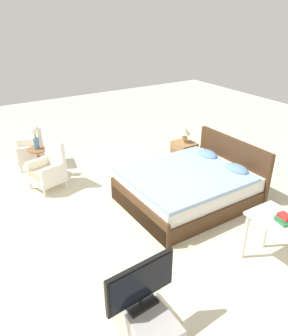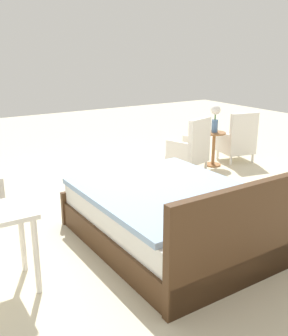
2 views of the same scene
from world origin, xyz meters
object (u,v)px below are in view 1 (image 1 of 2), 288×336
at_px(table_lamp, 185,133).
at_px(armchair_by_window_right, 49,169).
at_px(armchair_by_window_left, 33,150).
at_px(book_stack, 284,219).
at_px(side_table, 39,159).
at_px(flower_vase, 35,135).
at_px(bed, 190,186).
at_px(nightstand, 184,155).
at_px(tv_stand, 141,319).
at_px(tv_flatscreen, 141,284).

bearing_deg(table_lamp, armchair_by_window_right, -103.33).
xyz_separation_m(armchair_by_window_left, book_stack, (4.76, 1.79, 0.41)).
relative_size(armchair_by_window_left, book_stack, 4.15).
relative_size(side_table, flower_vase, 1.26).
height_order(bed, armchair_by_window_right, bed).
height_order(armchair_by_window_left, side_table, armchair_by_window_left).
distance_m(nightstand, tv_stand, 4.07).
bearing_deg(flower_vase, nightstand, 66.40).
bearing_deg(armchair_by_window_right, tv_stand, -2.74).
bearing_deg(side_table, bed, 40.25).
relative_size(armchair_by_window_left, side_table, 1.53).
bearing_deg(tv_flatscreen, nightstand, 135.83).
height_order(armchair_by_window_left, nightstand, armchair_by_window_left).
distance_m(table_lamp, tv_flatscreen, 4.07).
distance_m(flower_vase, tv_stand, 4.16).
xyz_separation_m(table_lamp, tv_stand, (2.92, -2.84, -0.57)).
distance_m(side_table, tv_stand, 4.10).
bearing_deg(armchair_by_window_right, flower_vase, -176.64).
bearing_deg(flower_vase, book_stack, 23.42).
relative_size(side_table, table_lamp, 1.83).
distance_m(side_table, tv_flatscreen, 4.11).
relative_size(armchair_by_window_right, side_table, 1.53).
distance_m(tv_stand, book_stack, 2.05).
bearing_deg(bed, armchair_by_window_right, -132.52).
xyz_separation_m(armchair_by_window_right, side_table, (-0.55, -0.03, 0.00)).
height_order(bed, table_lamp, bed).
bearing_deg(book_stack, flower_vase, -156.58).
distance_m(armchair_by_window_left, armchair_by_window_right, 1.10).
bearing_deg(armchair_by_window_right, tv_flatscreen, -2.74).
bearing_deg(book_stack, bed, 175.96).
xyz_separation_m(side_table, tv_stand, (4.10, -0.14, -0.17)).
height_order(armchair_by_window_right, tv_stand, armchair_by_window_right).
bearing_deg(tv_flatscreen, book_stack, 86.78).
bearing_deg(armchair_by_window_left, nightstand, 57.01).
distance_m(nightstand, book_stack, 3.19).
relative_size(tv_flatscreen, book_stack, 3.45).
xyz_separation_m(flower_vase, tv_stand, (4.10, -0.14, -0.68)).
bearing_deg(flower_vase, side_table, -165.96).
xyz_separation_m(bed, armchair_by_window_left, (-2.86, -1.92, 0.08)).
height_order(tv_flatscreen, book_stack, tv_flatscreen).
xyz_separation_m(armchair_by_window_left, flower_vase, (0.55, -0.03, 0.52)).
bearing_deg(bed, table_lamp, 146.80).
bearing_deg(side_table, tv_stand, -1.93).
bearing_deg(flower_vase, tv_flatscreen, -1.92).
xyz_separation_m(armchair_by_window_right, tv_flatscreen, (3.55, -0.17, 0.32)).
height_order(nightstand, table_lamp, table_lamp).
xyz_separation_m(flower_vase, table_lamp, (1.18, 2.70, -0.12)).
height_order(bed, book_stack, bed).
bearing_deg(tv_flatscreen, bed, 130.45).
distance_m(bed, table_lamp, 1.44).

